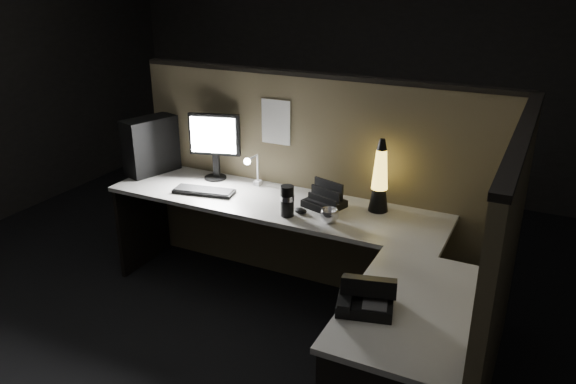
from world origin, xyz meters
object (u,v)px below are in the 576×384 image
at_px(monitor, 215,140).
at_px(desk_phone, 366,296).
at_px(keyboard, 204,191).
at_px(lava_lamp, 380,181).
at_px(pc_tower, 151,145).

xyz_separation_m(monitor, desk_phone, (1.52, -1.11, -0.23)).
bearing_deg(monitor, keyboard, -89.45).
bearing_deg(lava_lamp, desk_phone, -75.26).
xyz_separation_m(pc_tower, keyboard, (0.58, -0.18, -0.20)).
height_order(pc_tower, lava_lamp, lava_lamp).
bearing_deg(lava_lamp, keyboard, -168.42).
xyz_separation_m(monitor, keyboard, (0.08, -0.28, -0.28)).
distance_m(pc_tower, lava_lamp, 1.74).
bearing_deg(keyboard, lava_lamp, 1.08).
height_order(lava_lamp, desk_phone, lava_lamp).
xyz_separation_m(monitor, lava_lamp, (1.24, -0.04, -0.09)).
height_order(keyboard, desk_phone, desk_phone).
relative_size(lava_lamp, desk_phone, 1.60).
xyz_separation_m(lava_lamp, desk_phone, (0.28, -1.07, -0.14)).
relative_size(pc_tower, desk_phone, 1.41).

